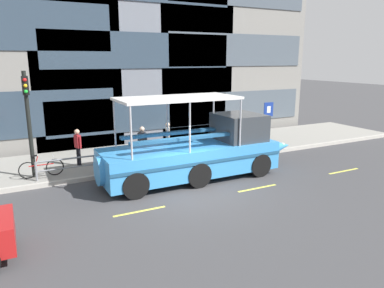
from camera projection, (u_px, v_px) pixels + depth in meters
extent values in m
plane|color=#3D3D3F|center=(193.00, 192.00, 13.57)|extent=(120.00, 120.00, 0.00)
cube|color=gray|center=(143.00, 155.00, 18.40)|extent=(32.00, 4.80, 0.18)
cube|color=#B2ADA3|center=(162.00, 168.00, 16.24)|extent=(32.00, 0.18, 0.18)
cube|color=#DBD64C|center=(140.00, 211.00, 11.80)|extent=(1.80, 0.12, 0.01)
cube|color=#DBD64C|center=(257.00, 188.00, 13.93)|extent=(1.80, 0.12, 0.01)
cube|color=#DBD64C|center=(344.00, 171.00, 16.05)|extent=(1.80, 0.12, 0.01)
cube|color=#2D3D4C|center=(145.00, 114.00, 20.91)|extent=(11.02, 0.06, 1.97)
cube|color=#2D3D4C|center=(143.00, 50.00, 20.08)|extent=(11.02, 0.06, 1.97)
cube|color=#4C5660|center=(238.00, 107.00, 23.79)|extent=(9.97, 0.06, 2.01)
cube|color=#4C5660|center=(240.00, 50.00, 22.95)|extent=(9.97, 0.06, 2.01)
cylinder|color=gray|center=(169.00, 147.00, 16.57)|extent=(11.44, 0.07, 0.07)
cylinder|color=gray|center=(169.00, 155.00, 16.65)|extent=(11.44, 0.06, 0.06)
cylinder|color=gray|center=(36.00, 172.00, 14.12)|extent=(0.09, 0.09, 0.76)
cylinder|color=gray|center=(95.00, 164.00, 15.14)|extent=(0.09, 0.09, 0.76)
cylinder|color=gray|center=(146.00, 158.00, 16.15)|extent=(0.09, 0.09, 0.76)
cylinder|color=gray|center=(191.00, 152.00, 17.16)|extent=(0.09, 0.09, 0.76)
cylinder|color=gray|center=(231.00, 147.00, 18.17)|extent=(0.09, 0.09, 0.76)
cylinder|color=gray|center=(267.00, 142.00, 19.19)|extent=(0.09, 0.09, 0.76)
cylinder|color=black|center=(29.00, 126.00, 14.19)|extent=(0.16, 0.16, 4.29)
cube|color=black|center=(25.00, 86.00, 13.65)|extent=(0.24, 0.20, 0.72)
sphere|color=red|center=(25.00, 80.00, 13.51)|extent=(0.14, 0.14, 0.14)
sphere|color=gold|center=(25.00, 86.00, 13.56)|extent=(0.14, 0.14, 0.14)
sphere|color=green|center=(26.00, 92.00, 13.61)|extent=(0.14, 0.14, 0.14)
cylinder|color=#4C4F54|center=(267.00, 125.00, 19.39)|extent=(0.08, 0.08, 2.45)
cube|color=navy|center=(269.00, 109.00, 19.15)|extent=(0.60, 0.04, 0.76)
cube|color=white|center=(269.00, 110.00, 19.13)|extent=(0.24, 0.01, 0.36)
torus|color=black|center=(55.00, 167.00, 14.86)|extent=(0.70, 0.04, 0.70)
torus|color=black|center=(28.00, 170.00, 14.40)|extent=(0.70, 0.04, 0.70)
cylinder|color=#B21919|center=(41.00, 165.00, 14.60)|extent=(0.95, 0.04, 0.04)
cylinder|color=#B21919|center=(36.00, 162.00, 14.48)|extent=(0.19, 0.04, 0.51)
cube|color=black|center=(34.00, 156.00, 14.40)|extent=(0.20, 0.08, 0.06)
cylinder|color=#A5A5AA|center=(53.00, 156.00, 14.73)|extent=(0.03, 0.46, 0.03)
cube|color=#388CD1|center=(190.00, 159.00, 14.89)|extent=(7.38, 2.43, 1.17)
cone|color=#388CD1|center=(275.00, 147.00, 16.89)|extent=(1.66, 1.11, 1.11)
cylinder|color=#388CD1|center=(102.00, 171.00, 13.26)|extent=(0.37, 1.11, 1.11)
cube|color=navy|center=(205.00, 163.00, 13.79)|extent=(7.38, 0.04, 0.12)
sphere|color=white|center=(282.00, 145.00, 17.07)|extent=(0.22, 0.22, 0.22)
cube|color=#33383D|center=(239.00, 127.00, 15.69)|extent=(1.84, 2.04, 1.13)
cube|color=silver|center=(178.00, 98.00, 14.06)|extent=(4.80, 2.23, 0.10)
cylinder|color=#B2B2B7|center=(213.00, 116.00, 16.23)|extent=(0.07, 0.07, 1.91)
cylinder|color=#B2B2B7|center=(240.00, 123.00, 14.38)|extent=(0.07, 0.07, 1.91)
cylinder|color=#B2B2B7|center=(167.00, 119.00, 15.22)|extent=(0.07, 0.07, 1.91)
cylinder|color=#B2B2B7|center=(190.00, 128.00, 13.37)|extent=(0.07, 0.07, 1.91)
cylinder|color=#B2B2B7|center=(115.00, 124.00, 14.21)|extent=(0.07, 0.07, 1.91)
cylinder|color=#B2B2B7|center=(131.00, 133.00, 12.36)|extent=(0.07, 0.07, 1.91)
cube|color=navy|center=(172.00, 133.00, 14.92)|extent=(4.41, 0.28, 0.12)
cube|color=navy|center=(184.00, 138.00, 13.91)|extent=(4.41, 0.28, 0.12)
cylinder|color=black|center=(231.00, 153.00, 17.17)|extent=(1.00, 0.28, 1.00)
cylinder|color=black|center=(260.00, 165.00, 15.23)|extent=(1.00, 0.28, 1.00)
cylinder|color=black|center=(175.00, 161.00, 15.86)|extent=(1.00, 0.28, 1.00)
cylinder|color=black|center=(199.00, 175.00, 13.93)|extent=(1.00, 0.28, 1.00)
cylinder|color=black|center=(118.00, 169.00, 14.72)|extent=(1.00, 0.28, 1.00)
cylinder|color=black|center=(135.00, 185.00, 12.79)|extent=(1.00, 0.28, 1.00)
cylinder|color=#47423D|center=(234.00, 141.00, 19.34)|extent=(0.11, 0.11, 0.86)
cylinder|color=#47423D|center=(236.00, 141.00, 19.21)|extent=(0.11, 0.11, 0.86)
cube|color=navy|center=(235.00, 127.00, 19.11)|extent=(0.26, 0.36, 0.61)
cylinder|color=navy|center=(232.00, 127.00, 19.27)|extent=(0.08, 0.08, 0.55)
cylinder|color=navy|center=(238.00, 129.00, 18.95)|extent=(0.08, 0.08, 0.55)
sphere|color=tan|center=(235.00, 119.00, 19.00)|extent=(0.24, 0.24, 0.24)
cylinder|color=black|center=(168.00, 146.00, 18.15)|extent=(0.10, 0.10, 0.81)
cylinder|color=black|center=(168.00, 146.00, 18.31)|extent=(0.10, 0.10, 0.81)
cube|color=#B7B2A8|center=(168.00, 133.00, 18.07)|extent=(0.30, 0.35, 0.57)
cylinder|color=#B7B2A8|center=(167.00, 134.00, 17.88)|extent=(0.07, 0.07, 0.52)
cylinder|color=#B7B2A8|center=(168.00, 133.00, 18.27)|extent=(0.07, 0.07, 0.52)
sphere|color=beige|center=(168.00, 125.00, 17.97)|extent=(0.22, 0.22, 0.22)
cylinder|color=#1E2338|center=(141.00, 153.00, 16.89)|extent=(0.11, 0.11, 0.83)
cylinder|color=#1E2338|center=(144.00, 153.00, 16.84)|extent=(0.11, 0.11, 0.83)
cube|color=#38383D|center=(142.00, 138.00, 16.70)|extent=(0.35, 0.35, 0.59)
cylinder|color=#38383D|center=(138.00, 138.00, 16.77)|extent=(0.07, 0.07, 0.53)
cylinder|color=#38383D|center=(146.00, 139.00, 16.64)|extent=(0.07, 0.07, 0.53)
sphere|color=beige|center=(142.00, 129.00, 16.60)|extent=(0.23, 0.23, 0.23)
cylinder|color=black|center=(78.00, 156.00, 16.25)|extent=(0.11, 0.11, 0.84)
cylinder|color=black|center=(80.00, 157.00, 16.14)|extent=(0.11, 0.11, 0.84)
cube|color=maroon|center=(78.00, 141.00, 16.03)|extent=(0.28, 0.36, 0.59)
cylinder|color=maroon|center=(75.00, 141.00, 16.18)|extent=(0.07, 0.07, 0.53)
cylinder|color=maroon|center=(80.00, 143.00, 15.90)|extent=(0.07, 0.07, 0.53)
sphere|color=tan|center=(77.00, 132.00, 15.93)|extent=(0.23, 0.23, 0.23)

